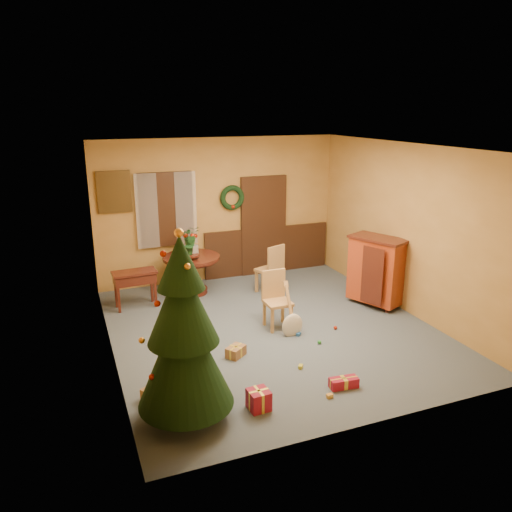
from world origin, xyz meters
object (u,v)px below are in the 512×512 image
chair_near (276,297)px  sideboard (376,269)px  christmas_tree (183,333)px  writing_desk (135,280)px  dining_table (192,267)px

chair_near → sideboard: (2.05, 0.19, 0.17)m
christmas_tree → writing_desk: size_ratio=2.89×
chair_near → writing_desk: bearing=140.6°
dining_table → sideboard: size_ratio=0.85×
christmas_tree → sideboard: (4.02, 2.15, -0.40)m
dining_table → chair_near: (0.89, -1.99, -0.02)m
christmas_tree → sideboard: christmas_tree is taller
dining_table → sideboard: bearing=-31.4°
writing_desk → dining_table: bearing=16.4°
chair_near → christmas_tree: (-1.97, -1.95, 0.57)m
writing_desk → sideboard: 4.32m
christmas_tree → writing_desk: 3.65m
dining_table → christmas_tree: bearing=-105.3°
dining_table → chair_near: bearing=-65.8°
writing_desk → sideboard: sideboard is taller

